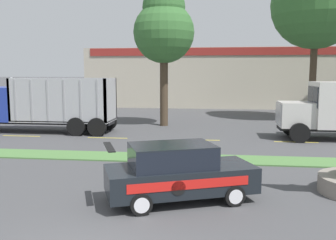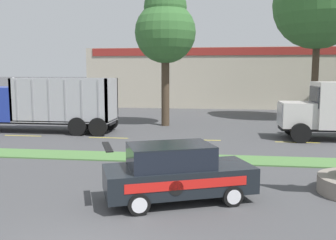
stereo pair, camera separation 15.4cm
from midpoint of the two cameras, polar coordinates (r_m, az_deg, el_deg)
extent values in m
cube|color=#517F42|center=(16.98, -1.93, -5.73)|extent=(120.00, 1.73, 0.06)
cube|color=yellow|center=(24.52, -21.06, -2.24)|extent=(2.40, 0.14, 0.01)
cube|color=yellow|center=(22.44, -8.87, -2.68)|extent=(2.40, 0.14, 0.01)
cube|color=yellow|center=(21.54, 5.06, -3.04)|extent=(2.40, 0.14, 0.01)
cube|color=yellow|center=(21.98, 19.29, -3.22)|extent=(2.40, 0.14, 0.01)
cube|color=black|center=(26.21, -20.61, -0.20)|extent=(11.74, 1.35, 0.18)
cylinder|color=silver|center=(25.50, -22.28, 4.11)|extent=(0.14, 0.14, 1.73)
cube|color=#ADADB2|center=(25.02, -15.12, 0.03)|extent=(6.28, 2.46, 0.12)
cube|color=#ADADB2|center=(26.23, -21.40, 3.05)|extent=(0.16, 2.46, 2.69)
cube|color=#ADADB2|center=(23.87, -8.42, 3.10)|extent=(0.16, 2.46, 2.69)
cube|color=#ADADB2|center=(23.84, -16.29, 2.88)|extent=(6.28, 0.16, 2.69)
cube|color=#ADADB2|center=(25.95, -14.23, 3.29)|extent=(6.28, 0.16, 2.69)
cube|color=#99999E|center=(24.93, -21.90, 2.83)|extent=(0.10, 0.04, 2.55)
cube|color=#99999E|center=(24.43, -19.76, 2.85)|extent=(0.10, 0.04, 2.55)
cube|color=#99999E|center=(23.97, -17.53, 2.86)|extent=(0.10, 0.04, 2.55)
cube|color=#99999E|center=(23.54, -15.22, 2.87)|extent=(0.10, 0.04, 2.55)
cube|color=#99999E|center=(23.15, -12.83, 2.87)|extent=(0.10, 0.04, 2.55)
cube|color=#99999E|center=(22.81, -10.37, 2.87)|extent=(0.10, 0.04, 2.55)
cylinder|color=black|center=(23.04, -10.43, -1.05)|extent=(1.13, 0.30, 1.13)
cylinder|color=black|center=(25.33, -8.73, -0.27)|extent=(1.13, 0.30, 1.13)
cylinder|color=black|center=(23.48, -13.46, -0.97)|extent=(1.13, 0.30, 1.13)
cylinder|color=black|center=(25.73, -11.53, -0.21)|extent=(1.13, 0.30, 1.13)
cube|color=silver|center=(22.88, 19.22, 0.81)|extent=(1.87, 2.09, 1.43)
cube|color=#B7B7BC|center=(22.70, 16.84, 0.85)|extent=(0.06, 1.79, 1.21)
cube|color=black|center=(22.99, 21.56, 3.33)|extent=(0.04, 2.17, 1.17)
cylinder|color=black|center=(21.77, 19.77, -1.90)|extent=(1.08, 0.30, 1.08)
cylinder|color=black|center=(24.21, 18.55, -0.96)|extent=(1.08, 0.30, 1.08)
cube|color=black|center=(11.37, 2.05, -8.89)|extent=(4.77, 3.32, 0.76)
cube|color=black|center=(11.13, 0.75, -5.55)|extent=(2.85, 2.38, 0.63)
cube|color=black|center=(11.06, 0.76, -3.84)|extent=(2.85, 2.38, 0.04)
cube|color=black|center=(10.73, -8.82, -4.06)|extent=(0.72, 1.41, 0.03)
cube|color=red|center=(10.52, 3.47, -9.82)|extent=(3.28, 1.34, 0.26)
cylinder|color=black|center=(10.44, 1.71, -10.37)|extent=(0.39, 0.16, 0.42)
cylinder|color=black|center=(11.18, 10.21, -11.33)|extent=(0.64, 0.42, 0.61)
cylinder|color=silver|center=(11.08, 10.44, -11.49)|extent=(0.40, 0.17, 0.43)
cylinder|color=black|center=(12.68, 6.96, -9.00)|extent=(0.64, 0.42, 0.61)
cylinder|color=silver|center=(12.78, 6.78, -8.88)|extent=(0.40, 0.17, 0.43)
cylinder|color=black|center=(10.39, -4.03, -12.68)|extent=(0.64, 0.42, 0.61)
cylinder|color=silver|center=(10.29, -3.92, -12.87)|extent=(0.40, 0.17, 0.43)
cylinder|color=black|center=(12.00, -5.52, -9.94)|extent=(0.64, 0.42, 0.61)
cylinder|color=silver|center=(12.10, -5.60, -9.79)|extent=(0.40, 0.17, 0.43)
cube|color=#BCB29E|center=(45.78, 9.02, 6.41)|extent=(30.68, 12.00, 6.47)
cube|color=maroon|center=(39.79, 9.29, 10.29)|extent=(29.15, 0.10, 0.80)
cylinder|color=#473828|center=(27.00, -0.24, 4.89)|extent=(0.57, 0.57, 5.46)
sphere|color=#386B33|center=(27.12, -0.24, 13.18)|extent=(4.32, 4.32, 4.32)
sphere|color=#386B33|center=(27.35, -0.24, 16.78)|extent=(3.02, 3.02, 3.02)
cylinder|color=#473828|center=(31.76, 21.62, 6.30)|extent=(0.53, 0.53, 7.19)
sphere|color=#386B33|center=(32.19, 22.09, 16.12)|extent=(6.91, 6.91, 6.91)
camera|label=1|loc=(0.08, -89.73, 0.03)|focal=40.00mm
camera|label=2|loc=(0.08, 90.27, -0.03)|focal=40.00mm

